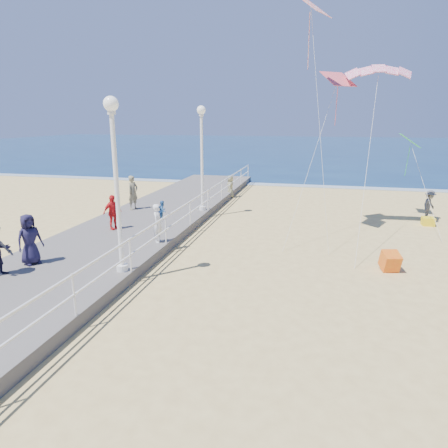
% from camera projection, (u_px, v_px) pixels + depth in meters
% --- Properties ---
extents(ground, '(160.00, 160.00, 0.00)m').
position_uv_depth(ground, '(291.00, 299.00, 11.60)').
color(ground, '#DEC374').
rests_on(ground, ground).
extents(ocean, '(160.00, 90.00, 0.05)m').
position_uv_depth(ocean, '(318.00, 147.00, 72.69)').
color(ocean, navy).
rests_on(ocean, ground).
extents(surf_line, '(160.00, 1.20, 0.04)m').
position_uv_depth(surf_line, '(311.00, 186.00, 30.86)').
color(surf_line, silver).
rests_on(surf_line, ground).
extents(boardwalk, '(5.00, 44.00, 0.40)m').
position_uv_depth(boardwalk, '(64.00, 271.00, 13.24)').
color(boardwalk, slate).
rests_on(boardwalk, ground).
extents(railing, '(0.05, 42.00, 0.55)m').
position_uv_depth(railing, '(130.00, 246.00, 12.42)').
color(railing, white).
rests_on(railing, boardwalk).
extents(lamp_post_mid, '(0.44, 0.44, 5.32)m').
position_uv_depth(lamp_post_mid, '(115.00, 168.00, 11.87)').
color(lamp_post_mid, white).
rests_on(lamp_post_mid, boardwalk).
extents(lamp_post_far, '(0.44, 0.44, 5.32)m').
position_uv_depth(lamp_post_far, '(202.00, 148.00, 20.33)').
color(lamp_post_far, white).
rests_on(lamp_post_far, boardwalk).
extents(woman_holding_toddler, '(0.37, 0.56, 1.51)m').
position_uv_depth(woman_holding_toddler, '(158.00, 223.00, 15.46)').
color(woman_holding_toddler, white).
rests_on(woman_holding_toddler, boardwalk).
extents(toddler_held, '(0.30, 0.38, 0.78)m').
position_uv_depth(toddler_held, '(163.00, 211.00, 15.44)').
color(toddler_held, '#2D63AA').
rests_on(toddler_held, boardwalk).
extents(spectator_3, '(0.74, 0.96, 1.52)m').
position_uv_depth(spectator_3, '(113.00, 212.00, 17.27)').
color(spectator_3, red).
rests_on(spectator_3, boardwalk).
extents(spectator_4, '(0.85, 0.98, 1.69)m').
position_uv_depth(spectator_4, '(29.00, 239.00, 13.11)').
color(spectator_4, '#1B1835').
rests_on(spectator_4, boardwalk).
extents(spectator_6, '(0.61, 0.75, 1.80)m').
position_uv_depth(spectator_6, '(133.00, 193.00, 21.09)').
color(spectator_6, '#7D7656').
rests_on(spectator_6, boardwalk).
extents(beach_walker_a, '(1.03, 1.14, 1.53)m').
position_uv_depth(beach_walker_a, '(429.00, 205.00, 20.60)').
color(beach_walker_a, '#505155').
rests_on(beach_walker_a, ground).
extents(beach_walker_c, '(0.59, 0.79, 1.47)m').
position_uv_depth(beach_walker_c, '(230.00, 187.00, 26.36)').
color(beach_walker_c, gray).
rests_on(beach_walker_c, ground).
extents(box_kite, '(0.71, 0.82, 0.74)m').
position_uv_depth(box_kite, '(390.00, 263.00, 13.67)').
color(box_kite, red).
rests_on(box_kite, ground).
extents(beach_chair_left, '(0.55, 0.55, 0.40)m').
position_uv_depth(beach_chair_left, '(428.00, 221.00, 19.59)').
color(beach_chair_left, yellow).
rests_on(beach_chair_left, ground).
extents(kite_parafoil, '(2.76, 0.94, 0.65)m').
position_uv_depth(kite_parafoil, '(379.00, 68.00, 17.16)').
color(kite_parafoil, '#EB1B5E').
extents(kite_diamond_pink, '(1.68, 1.65, 0.70)m').
position_uv_depth(kite_diamond_pink, '(338.00, 79.00, 17.68)').
color(kite_diamond_pink, '#DB505C').
extents(kite_diamond_green, '(1.07, 1.25, 0.68)m').
position_uv_depth(kite_diamond_green, '(410.00, 140.00, 20.46)').
color(kite_diamond_green, green).
extents(kite_diamond_redwhite, '(1.68, 1.83, 0.91)m').
position_uv_depth(kite_diamond_redwhite, '(311.00, 4.00, 15.20)').
color(kite_diamond_redwhite, red).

